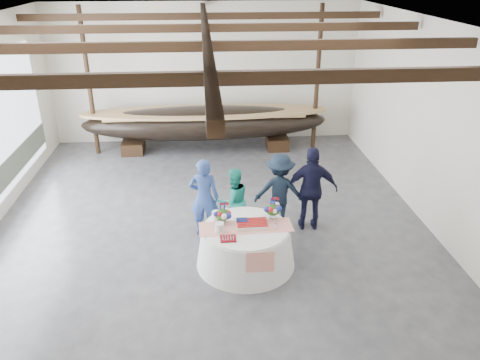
{
  "coord_description": "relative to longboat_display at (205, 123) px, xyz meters",
  "views": [
    {
      "loc": [
        -0.09,
        -9.39,
        5.58
      ],
      "look_at": [
        0.66,
        -0.09,
        1.22
      ],
      "focal_mm": 35.0,
      "sensor_mm": 36.0,
      "label": 1
    }
  ],
  "objects": [
    {
      "name": "wall_back",
      "position": [
        0.04,
        1.07,
        1.32
      ],
      "size": [
        10.0,
        0.02,
        4.5
      ],
      "primitive_type": "cube",
      "color": "silver",
      "rests_on": "ground"
    },
    {
      "name": "pavilion_structure",
      "position": [
        0.04,
        -4.09,
        3.07
      ],
      "size": [
        9.8,
        11.76,
        4.5
      ],
      "color": "black",
      "rests_on": "ground"
    },
    {
      "name": "wall_front",
      "position": [
        0.04,
        -10.93,
        1.32
      ],
      "size": [
        10.0,
        0.02,
        4.5
      ],
      "primitive_type": "cube",
      "color": "silver",
      "rests_on": "ground"
    },
    {
      "name": "floor",
      "position": [
        0.04,
        -4.93,
        -0.93
      ],
      "size": [
        10.0,
        12.0,
        0.01
      ],
      "primitive_type": "cube",
      "color": "#3D3D42",
      "rests_on": "ground"
    },
    {
      "name": "wall_right",
      "position": [
        5.04,
        -4.93,
        1.32
      ],
      "size": [
        0.02,
        12.0,
        4.5
      ],
      "primitive_type": "cube",
      "color": "silver",
      "rests_on": "ground"
    },
    {
      "name": "longboat_display",
      "position": [
        0.0,
        0.0,
        0.0
      ],
      "size": [
        7.79,
        1.56,
        1.46
      ],
      "color": "black",
      "rests_on": "ground"
    },
    {
      "name": "banquet_table",
      "position": [
        0.7,
        -6.42,
        -0.51
      ],
      "size": [
        1.99,
        1.99,
        0.85
      ],
      "color": "silver",
      "rests_on": "ground"
    },
    {
      "name": "guest_man_left",
      "position": [
        1.61,
        -4.94,
        -0.05
      ],
      "size": [
        1.22,
        0.81,
        1.76
      ],
      "primitive_type": "imported",
      "rotation": [
        0.0,
        0.0,
        2.99
      ],
      "color": "black",
      "rests_on": "ground"
    },
    {
      "name": "guest_woman_blue",
      "position": [
        -0.1,
        -5.18,
        -0.03
      ],
      "size": [
        0.72,
        0.54,
        1.81
      ],
      "primitive_type": "imported",
      "rotation": [
        0.0,
        0.0,
        2.98
      ],
      "color": "navy",
      "rests_on": "ground"
    },
    {
      "name": "tabletop_items",
      "position": [
        0.7,
        -6.26,
        0.07
      ],
      "size": [
        1.86,
        0.99,
        0.4
      ],
      "color": "red",
      "rests_on": "banquet_table"
    },
    {
      "name": "guest_woman_teal",
      "position": [
        0.55,
        -5.12,
        -0.17
      ],
      "size": [
        0.91,
        0.82,
        1.53
      ],
      "primitive_type": "imported",
      "rotation": [
        0.0,
        0.0,
        3.53
      ],
      "color": "teal",
      "rests_on": "ground"
    },
    {
      "name": "ceiling",
      "position": [
        0.04,
        -4.93,
        3.57
      ],
      "size": [
        10.0,
        12.0,
        0.01
      ],
      "primitive_type": "cube",
      "color": "white",
      "rests_on": "wall_back"
    },
    {
      "name": "guest_man_right",
      "position": [
        2.3,
        -5.12,
        0.05
      ],
      "size": [
        1.19,
        0.58,
        1.97
      ],
      "primitive_type": "imported",
      "rotation": [
        0.0,
        0.0,
        3.05
      ],
      "color": "black",
      "rests_on": "ground"
    }
  ]
}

